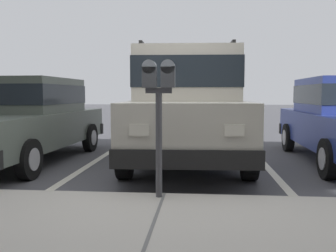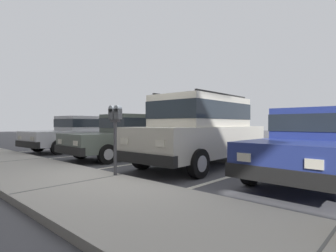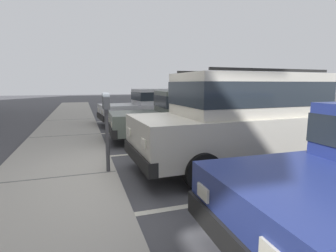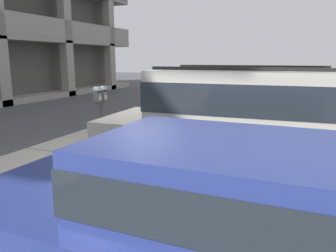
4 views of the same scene
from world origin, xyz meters
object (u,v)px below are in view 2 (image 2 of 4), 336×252
Objects in this scene: silver_suv at (201,128)px; parking_meter_near at (115,123)px; red_sedan at (319,142)px; dark_hatchback at (130,134)px; blue_coupe at (80,132)px.

silver_suv is 2.87m from parking_meter_near.
red_sedan is 4.40m from parking_meter_near.
silver_suv is at bearing -93.93° from parking_meter_near.
dark_hatchback is (3.01, 0.19, -0.27)m from silver_suv.
red_sedan is 9.48m from blue_coupe.
silver_suv is 2.98m from red_sedan.
silver_suv is 1.05× the size of blue_coupe.
red_sedan is 1.00× the size of dark_hatchback.
blue_coupe is 6.84m from parking_meter_near.
red_sedan and dark_hatchback have the same top height.
dark_hatchback is 3.90m from parking_meter_near.
parking_meter_near is (0.20, 2.86, 0.14)m from silver_suv.
dark_hatchback is at bearing 1.65° from silver_suv.
blue_coupe is at bearing 0.25° from silver_suv.
red_sedan is 3.04× the size of parking_meter_near.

